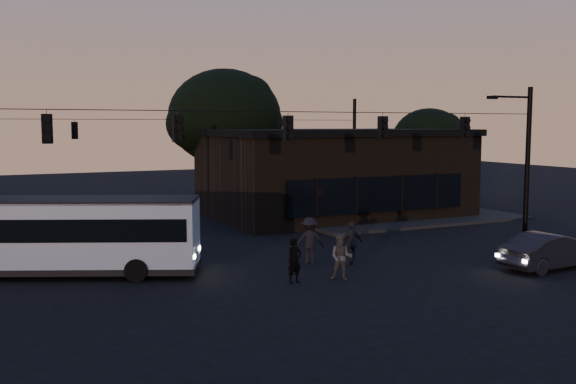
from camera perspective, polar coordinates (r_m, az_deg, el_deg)
name	(u,v)px	position (r m, az deg, el deg)	size (l,w,h in m)	color
ground	(338,288)	(22.74, 4.46, -8.50)	(120.00, 120.00, 0.00)	black
sidewalk_far_right	(390,215)	(40.69, 9.10, -2.00)	(14.00, 10.00, 0.15)	black
building	(333,172)	(40.46, 4.07, 1.77)	(15.40, 10.41, 5.40)	black
tree_behind	(225,117)	(43.69, -5.64, 6.64)	(7.60, 7.60, 9.43)	black
tree_right	(429,139)	(47.10, 12.40, 4.59)	(5.20, 5.20, 6.86)	black
signal_rig_near	(288,156)	(25.57, 0.00, 3.23)	(26.24, 0.30, 7.50)	black
signal_rig_far	(176,149)	(40.57, -9.94, 3.82)	(26.24, 0.30, 7.50)	black
bus	(59,232)	(25.75, -19.65, -3.38)	(10.48, 6.52, 2.93)	#A0B5CB
car	(550,251)	(27.49, 22.29, -4.87)	(1.52, 4.35, 1.43)	black
pedestrian_a	(295,261)	(23.16, 0.58, -6.11)	(0.60, 0.40, 1.65)	black
pedestrian_b	(341,257)	(23.70, 4.76, -5.80)	(0.83, 0.64, 1.70)	#474741
pedestrian_c	(352,243)	(26.25, 5.68, -4.55)	(1.04, 0.43, 1.78)	black
pedestrian_d	(309,240)	(26.48, 1.92, -4.32)	(1.22, 0.70, 1.89)	black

